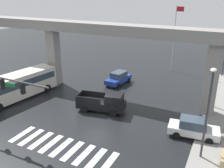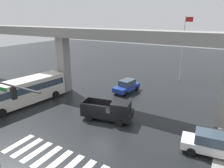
{
  "view_description": "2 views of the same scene",
  "coord_description": "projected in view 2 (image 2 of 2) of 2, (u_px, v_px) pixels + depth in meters",
  "views": [
    {
      "loc": [
        11.38,
        -19.15,
        12.06
      ],
      "look_at": [
        1.16,
        1.16,
        3.43
      ],
      "focal_mm": 39.32,
      "sensor_mm": 36.0,
      "label": 1
    },
    {
      "loc": [
        9.52,
        -14.39,
        9.91
      ],
      "look_at": [
        -0.1,
        2.15,
        3.63
      ],
      "focal_mm": 32.73,
      "sensor_mm": 36.0,
      "label": 2
    }
  ],
  "objects": [
    {
      "name": "fire_hydrant",
      "position": [
        222.0,
        138.0,
        16.8
      ],
      "size": [
        0.24,
        0.24,
        0.85
      ],
      "color": "red",
      "rests_on": "ground"
    },
    {
      "name": "elevated_overpass",
      "position": [
        130.0,
        41.0,
        21.96
      ],
      "size": [
        58.53,
        2.36,
        8.65
      ],
      "color": "gray",
      "rests_on": "ground"
    },
    {
      "name": "ground_plane",
      "position": [
        102.0,
        126.0,
        19.46
      ],
      "size": [
        120.0,
        120.0,
        0.0
      ],
      "primitive_type": "plane",
      "color": "black"
    },
    {
      "name": "city_bus",
      "position": [
        21.0,
        91.0,
        23.65
      ],
      "size": [
        3.97,
        11.04,
        2.99
      ],
      "color": "beige",
      "rests_on": "ground"
    },
    {
      "name": "pickup_truck",
      "position": [
        110.0,
        111.0,
        20.4
      ],
      "size": [
        5.36,
        2.81,
        2.08
      ],
      "color": "black",
      "rests_on": "ground"
    },
    {
      "name": "sedan_white",
      "position": [
        211.0,
        144.0,
        15.34
      ],
      "size": [
        4.47,
        2.33,
        1.72
      ],
      "color": "silver",
      "rests_on": "ground"
    },
    {
      "name": "flagpole",
      "position": [
        183.0,
        44.0,
        31.88
      ],
      "size": [
        1.16,
        0.12,
        10.1
      ],
      "color": "silver",
      "rests_on": "ground"
    },
    {
      "name": "sedan_blue",
      "position": [
        127.0,
        86.0,
        28.21
      ],
      "size": [
        2.41,
        4.51,
        1.72
      ],
      "color": "#1E3899",
      "rests_on": "ground"
    },
    {
      "name": "crosswalk_stripes",
      "position": [
        58.0,
        162.0,
        14.7
      ],
      "size": [
        9.35,
        2.8,
        0.01
      ],
      "color": "silver",
      "rests_on": "ground"
    }
  ]
}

